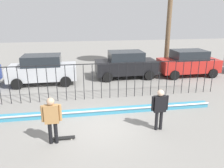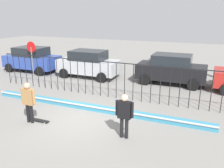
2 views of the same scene
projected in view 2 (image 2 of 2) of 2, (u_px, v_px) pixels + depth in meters
The scene contains 10 objects.
ground_plane at pixel (80, 119), 10.10m from camera, with size 60.00×60.00×0.00m, color gray.
bowl_coping_ledge at pixel (92, 107), 11.06m from camera, with size 11.00×0.40×0.27m.
perimeter_fence at pixel (108, 76), 12.47m from camera, with size 14.04×0.04×1.96m.
skateboarder at pixel (28, 99), 9.53m from camera, with size 0.70×0.26×1.73m.
skateboard at pixel (40, 120), 9.85m from camera, with size 0.80×0.20×0.07m.
camera_operator at pixel (124, 112), 8.33m from camera, with size 0.68×0.25×1.68m.
parked_car_blue at pixel (32, 59), 18.23m from camera, with size 4.30×2.12×1.90m.
parked_car_silver at pixel (89, 64), 16.58m from camera, with size 4.30×2.12×1.90m.
parked_car_black at pixel (171, 69), 14.98m from camera, with size 4.30×2.12×1.90m.
stop_sign at pixel (32, 54), 16.56m from camera, with size 0.76×0.07×2.50m.
Camera 2 is at (4.81, -7.99, 4.38)m, focal length 37.56 mm.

